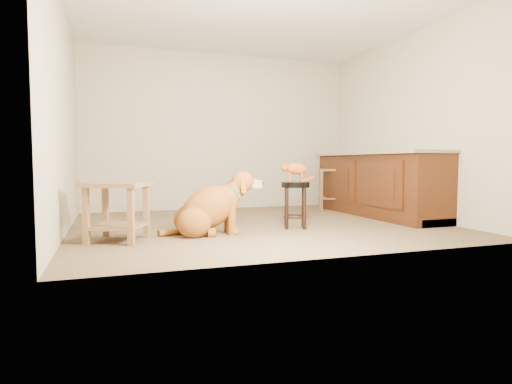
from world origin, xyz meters
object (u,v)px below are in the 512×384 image
object	(u,v)px
padded_stool	(295,195)
golden_retriever	(209,209)
wood_stool	(330,189)
side_table	(117,202)
tabby_kitten	(295,169)

from	to	relation	value
padded_stool	golden_retriever	distance (m)	1.09
wood_stool	golden_retriever	world-z (taller)	golden_retriever
golden_retriever	side_table	bearing A→B (deg)	-172.88
side_table	wood_stool	bearing A→B (deg)	27.62
golden_retriever	tabby_kitten	world-z (taller)	tabby_kitten
wood_stool	tabby_kitten	distance (m)	2.05
wood_stool	tabby_kitten	size ratio (longest dim) A/B	1.59
padded_stool	golden_retriever	bearing A→B (deg)	-173.52
wood_stool	side_table	size ratio (longest dim) A/B	0.91
side_table	tabby_kitten	world-z (taller)	tabby_kitten
side_table	padded_stool	bearing A→B (deg)	5.79
padded_stool	side_table	bearing A→B (deg)	-174.21
side_table	golden_retriever	bearing A→B (deg)	5.02
tabby_kitten	padded_stool	bearing A→B (deg)	-5.72
golden_retriever	tabby_kitten	size ratio (longest dim) A/B	2.73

